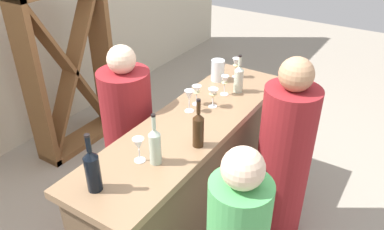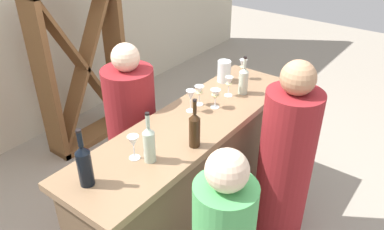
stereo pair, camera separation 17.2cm
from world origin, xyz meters
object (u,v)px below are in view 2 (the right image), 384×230
object	(u,v)px
person_left_guest	(285,164)
water_pitcher	(224,71)
wine_glass_near_right	(133,143)
wine_glass_far_left	(243,66)
wine_glass_far_right	(199,92)
wine_bottle_leftmost_near_black	(84,164)
wine_glass_far_center	(191,96)
person_right_guest	(133,138)
wine_bottle_second_right_clear_pale	(244,80)
wine_bottle_center_amber_brown	(195,129)
wine_rack	(83,67)
wine_glass_near_left	(215,95)
wine_bottle_second_left_clear_pale	(149,143)
wine_glass_near_center	(229,83)

from	to	relation	value
person_left_guest	water_pitcher	bearing A→B (deg)	-25.63
wine_glass_near_right	person_left_guest	bearing A→B (deg)	-32.44
wine_glass_far_left	person_left_guest	xyz separation A→B (m)	(-0.42, -0.63, -0.45)
wine_glass_far_left	wine_glass_far_right	distance (m)	0.57
wine_glass_far_left	wine_glass_far_right	size ratio (longest dim) A/B	1.12
wine_bottle_leftmost_near_black	wine_glass_far_center	distance (m)	0.95
wine_glass_far_right	water_pitcher	bearing A→B (deg)	9.33
wine_glass_far_center	person_right_guest	bearing A→B (deg)	107.53
wine_glass_far_center	wine_bottle_second_right_clear_pale	bearing A→B (deg)	-18.43
water_pitcher	person_right_guest	xyz separation A→B (m)	(-0.70, 0.38, -0.43)
wine_glass_far_center	person_right_guest	size ratio (longest dim) A/B	0.11
wine_bottle_center_amber_brown	water_pitcher	world-z (taller)	wine_bottle_center_amber_brown
wine_glass_near_right	water_pitcher	distance (m)	1.20
wine_rack	wine_bottle_leftmost_near_black	size ratio (longest dim) A/B	4.80
wine_bottle_leftmost_near_black	person_left_guest	xyz separation A→B (m)	(1.21, -0.61, -0.46)
wine_bottle_center_amber_brown	wine_bottle_second_right_clear_pale	world-z (taller)	wine_bottle_center_amber_brown
wine_rack	wine_bottle_leftmost_near_black	xyz separation A→B (m)	(-1.23, -1.59, 0.30)
wine_glass_near_left	wine_glass_near_right	xyz separation A→B (m)	(-0.78, 0.04, 0.01)
wine_bottle_second_left_clear_pale	wine_glass_near_center	distance (m)	0.96
wine_glass_near_center	wine_glass_near_right	world-z (taller)	wine_glass_near_center
wine_rack	wine_glass_near_center	size ratio (longest dim) A/B	10.55
wine_bottle_center_amber_brown	person_left_guest	size ratio (longest dim) A/B	0.22
wine_bottle_second_right_clear_pale	person_right_guest	size ratio (longest dim) A/B	0.21
wine_glass_near_center	person_left_guest	bearing A→B (deg)	-99.61
wine_bottle_leftmost_near_black	person_right_guest	bearing A→B (deg)	31.59
wine_glass_near_right	water_pitcher	xyz separation A→B (m)	(1.19, 0.15, -0.02)
wine_glass_near_right	wine_rack	bearing A→B (deg)	60.68
person_left_guest	person_right_guest	xyz separation A→B (m)	(-0.41, 1.11, -0.01)
person_left_guest	person_right_guest	bearing A→B (deg)	16.37
wine_bottle_second_right_clear_pale	wine_glass_far_right	bearing A→B (deg)	154.89
wine_glass_near_right	water_pitcher	size ratio (longest dim) A/B	0.87
wine_bottle_leftmost_near_black	wine_bottle_center_amber_brown	bearing A→B (deg)	-21.37
wine_rack	water_pitcher	world-z (taller)	wine_rack
wine_rack	wine_bottle_center_amber_brown	bearing A→B (deg)	-108.23
wine_glass_near_left	person_left_guest	distance (m)	0.70
wine_glass_near_left	wine_glass_far_right	size ratio (longest dim) A/B	0.96
wine_glass_near_left	person_right_guest	distance (m)	0.78
wine_bottle_leftmost_near_black	wine_glass_far_left	bearing A→B (deg)	0.56
person_right_guest	water_pitcher	bearing A→B (deg)	77.72
wine_glass_near_center	wine_glass_near_right	size ratio (longest dim) A/B	1.02
wine_bottle_leftmost_near_black	wine_bottle_center_amber_brown	xyz separation A→B (m)	(0.63, -0.24, -0.01)
person_right_guest	person_left_guest	bearing A→B (deg)	36.80
wine_bottle_second_right_clear_pale	wine_glass_near_center	world-z (taller)	wine_bottle_second_right_clear_pale
wine_glass_far_left	person_left_guest	size ratio (longest dim) A/B	0.12
wine_glass_near_center	wine_glass_far_left	size ratio (longest dim) A/B	0.93
water_pitcher	wine_glass_far_left	bearing A→B (deg)	-35.58
wine_glass_near_left	person_right_guest	xyz separation A→B (m)	(-0.29, 0.57, -0.44)
wine_bottle_second_left_clear_pale	wine_glass_far_left	distance (m)	1.29
person_left_guest	wine_bottle_leftmost_near_black	bearing A→B (deg)	59.23
wine_glass_near_center	wine_glass_near_right	bearing A→B (deg)	179.09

